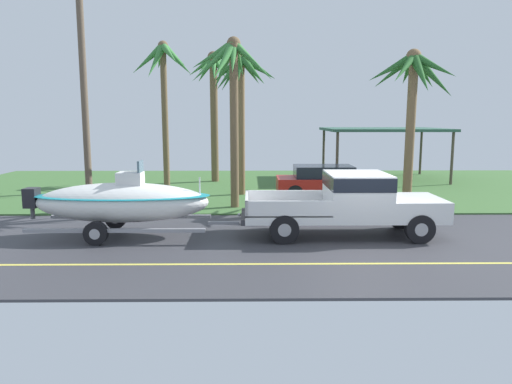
% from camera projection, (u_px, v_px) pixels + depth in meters
% --- Properties ---
extents(ground, '(36.00, 22.00, 0.11)m').
position_uv_depth(ground, '(321.00, 196.00, 21.53)').
color(ground, '#38383D').
extents(pickup_truck_towing, '(5.88, 2.08, 1.83)m').
position_uv_depth(pickup_truck_towing, '(355.00, 201.00, 14.06)').
color(pickup_truck_towing, silver).
rests_on(pickup_truck_towing, ground).
extents(boat_on_trailer, '(6.13, 2.22, 2.20)m').
position_uv_depth(boat_on_trailer, '(122.00, 202.00, 13.99)').
color(boat_on_trailer, gray).
rests_on(boat_on_trailer, ground).
extents(parked_sedan_near, '(4.39, 1.84, 1.38)m').
position_uv_depth(parked_sedan_near, '(327.00, 182.00, 20.82)').
color(parked_sedan_near, '#B21E19').
rests_on(parked_sedan_near, ground).
extents(carport_awning, '(6.29, 5.03, 2.83)m').
position_uv_depth(carport_awning, '(383.00, 131.00, 26.40)').
color(carport_awning, '#4C4238').
rests_on(carport_awning, ground).
extents(palm_tree_near_left, '(3.17, 3.56, 6.27)m').
position_uv_depth(palm_tree_near_left, '(232.00, 74.00, 17.52)').
color(palm_tree_near_left, brown).
rests_on(palm_tree_near_left, ground).
extents(palm_tree_near_right, '(2.99, 2.86, 6.75)m').
position_uv_depth(palm_tree_near_right, '(215.00, 85.00, 25.00)').
color(palm_tree_near_right, brown).
rests_on(palm_tree_near_right, ground).
extents(palm_tree_mid, '(3.33, 3.49, 5.92)m').
position_uv_depth(palm_tree_mid, '(414.00, 85.00, 18.01)').
color(palm_tree_mid, brown).
rests_on(palm_tree_mid, ground).
extents(palm_tree_far_left, '(3.03, 3.18, 6.89)m').
position_uv_depth(palm_tree_far_left, '(164.00, 73.00, 22.36)').
color(palm_tree_far_left, brown).
rests_on(palm_tree_far_left, ground).
extents(palm_tree_far_right, '(2.88, 2.73, 6.16)m').
position_uv_depth(palm_tree_far_right, '(242.00, 82.00, 20.62)').
color(palm_tree_far_right, brown).
rests_on(palm_tree_far_right, ground).
extents(utility_pole, '(0.24, 1.80, 8.76)m').
position_uv_depth(utility_pole, '(84.00, 85.00, 16.93)').
color(utility_pole, brown).
rests_on(utility_pole, ground).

